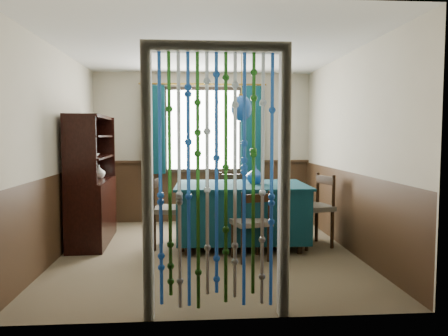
{
  "coord_description": "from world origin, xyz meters",
  "views": [
    {
      "loc": [
        -0.2,
        -5.36,
        1.46
      ],
      "look_at": [
        0.23,
        0.3,
        1.03
      ],
      "focal_mm": 35.0,
      "sensor_mm": 36.0,
      "label": 1
    }
  ],
  "objects": [
    {
      "name": "floor",
      "position": [
        0.0,
        0.0,
        0.0
      ],
      "size": [
        4.0,
        4.0,
        0.0
      ],
      "primitive_type": "plane",
      "color": "brown",
      "rests_on": "ground"
    },
    {
      "name": "ceiling",
      "position": [
        0.0,
        0.0,
        2.5
      ],
      "size": [
        4.0,
        4.0,
        0.0
      ],
      "primitive_type": "plane",
      "rotation": [
        3.14,
        0.0,
        0.0
      ],
      "color": "silver",
      "rests_on": "ground"
    },
    {
      "name": "wall_back",
      "position": [
        0.0,
        2.0,
        1.25
      ],
      "size": [
        3.6,
        0.0,
        3.6
      ],
      "primitive_type": "plane",
      "rotation": [
        1.57,
        0.0,
        0.0
      ],
      "color": "#BBB199",
      "rests_on": "ground"
    },
    {
      "name": "wall_front",
      "position": [
        0.0,
        -2.0,
        1.25
      ],
      "size": [
        3.6,
        0.0,
        3.6
      ],
      "primitive_type": "plane",
      "rotation": [
        -1.57,
        0.0,
        0.0
      ],
      "color": "#BBB199",
      "rests_on": "ground"
    },
    {
      "name": "wall_left",
      "position": [
        -1.8,
        0.0,
        1.25
      ],
      "size": [
        0.0,
        4.0,
        4.0
      ],
      "primitive_type": "plane",
      "rotation": [
        1.57,
        0.0,
        1.57
      ],
      "color": "#BBB199",
      "rests_on": "ground"
    },
    {
      "name": "wall_right",
      "position": [
        1.8,
        0.0,
        1.25
      ],
      "size": [
        0.0,
        4.0,
        4.0
      ],
      "primitive_type": "plane",
      "rotation": [
        1.57,
        0.0,
        -1.57
      ],
      "color": "#BBB199",
      "rests_on": "ground"
    },
    {
      "name": "wainscot_back",
      "position": [
        0.0,
        1.99,
        0.5
      ],
      "size": [
        3.6,
        0.0,
        3.6
      ],
      "primitive_type": "plane",
      "rotation": [
        1.57,
        0.0,
        0.0
      ],
      "color": "#392515",
      "rests_on": "ground"
    },
    {
      "name": "wainscot_front",
      "position": [
        0.0,
        -1.99,
        0.5
      ],
      "size": [
        3.6,
        0.0,
        3.6
      ],
      "primitive_type": "plane",
      "rotation": [
        -1.57,
        0.0,
        0.0
      ],
      "color": "#392515",
      "rests_on": "ground"
    },
    {
      "name": "wainscot_left",
      "position": [
        -1.79,
        0.0,
        0.5
      ],
      "size": [
        0.0,
        4.0,
        4.0
      ],
      "primitive_type": "plane",
      "rotation": [
        1.57,
        0.0,
        1.57
      ],
      "color": "#392515",
      "rests_on": "ground"
    },
    {
      "name": "wainscot_right",
      "position": [
        1.79,
        0.0,
        0.5
      ],
      "size": [
        0.0,
        4.0,
        4.0
      ],
      "primitive_type": "plane",
      "rotation": [
        1.57,
        0.0,
        -1.57
      ],
      "color": "#392515",
      "rests_on": "ground"
    },
    {
      "name": "window",
      "position": [
        0.0,
        1.95,
        1.55
      ],
      "size": [
        1.32,
        0.12,
        1.42
      ],
      "primitive_type": "cube",
      "color": "black",
      "rests_on": "wall_back"
    },
    {
      "name": "doorway",
      "position": [
        0.0,
        -1.94,
        1.05
      ],
      "size": [
        1.16,
        0.12,
        2.18
      ],
      "primitive_type": null,
      "color": "silver",
      "rests_on": "ground"
    },
    {
      "name": "dining_table",
      "position": [
        0.45,
        0.3,
        0.47
      ],
      "size": [
        1.74,
        1.22,
        0.82
      ],
      "rotation": [
        0.0,
        0.0,
        -0.03
      ],
      "color": "#0A2E38",
      "rests_on": "floor"
    },
    {
      "name": "chair_near",
      "position": [
        0.5,
        -0.38,
        0.44
      ],
      "size": [
        0.5,
        0.49,
        0.82
      ],
      "rotation": [
        0.0,
        0.0,
        0.28
      ],
      "color": "black",
      "rests_on": "floor"
    },
    {
      "name": "chair_far",
      "position": [
        0.42,
        1.05,
        0.48
      ],
      "size": [
        0.47,
        0.45,
        0.9
      ],
      "rotation": [
        0.0,
        0.0,
        3.08
      ],
      "color": "black",
      "rests_on": "floor"
    },
    {
      "name": "chair_left",
      "position": [
        -0.49,
        0.29,
        0.49
      ],
      "size": [
        0.51,
        0.53,
        0.93
      ],
      "rotation": [
        0.0,
        0.0,
        -1.74
      ],
      "color": "black",
      "rests_on": "floor"
    },
    {
      "name": "chair_right",
      "position": [
        1.42,
        0.23,
        0.5
      ],
      "size": [
        0.55,
        0.57,
        0.95
      ],
      "rotation": [
        0.0,
        0.0,
        1.82
      ],
      "color": "black",
      "rests_on": "floor"
    },
    {
      "name": "sideboard",
      "position": [
        -1.55,
        0.62,
        0.6
      ],
      "size": [
        0.5,
        1.33,
        1.72
      ],
      "rotation": [
        0.0,
        0.0,
        0.04
      ],
      "color": "black",
      "rests_on": "floor"
    },
    {
      "name": "pendant_lamp",
      "position": [
        0.45,
        0.3,
        1.81
      ],
      "size": [
        0.27,
        0.27,
        0.86
      ],
      "color": "olive",
      "rests_on": "ceiling"
    },
    {
      "name": "vase_table",
      "position": [
        0.64,
        0.33,
        0.93
      ],
      "size": [
        0.23,
        0.23,
        0.22
      ],
      "primitive_type": "imported",
      "rotation": [
        0.0,
        0.0,
        0.12
      ],
      "color": "navy",
      "rests_on": "dining_table"
    },
    {
      "name": "bowl_shelf",
      "position": [
        -1.49,
        0.42,
        1.2
      ],
      "size": [
        0.24,
        0.24,
        0.05
      ],
      "primitive_type": "imported",
      "rotation": [
        0.0,
        0.0,
        -0.15
      ],
      "color": "beige",
      "rests_on": "sideboard"
    },
    {
      "name": "vase_sideboard",
      "position": [
        -1.49,
        0.84,
        0.96
      ],
      "size": [
        0.24,
        0.24,
        0.2
      ],
      "primitive_type": "imported",
      "rotation": [
        0.0,
        0.0,
        -0.24
      ],
      "color": "beige",
      "rests_on": "sideboard"
    }
  ]
}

